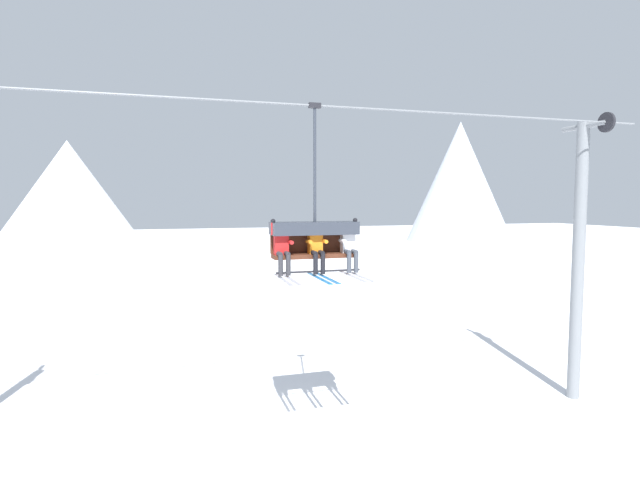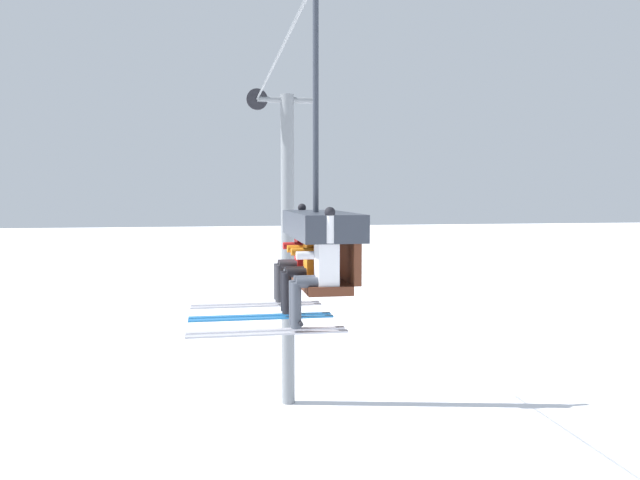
# 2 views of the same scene
# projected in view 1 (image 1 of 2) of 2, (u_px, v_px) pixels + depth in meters

# --- Properties ---
(ground_plane) EXTENTS (200.00, 200.00, 0.00)m
(ground_plane) POSITION_uv_depth(u_px,v_px,m) (248.00, 443.00, 12.51)
(ground_plane) COLOR white
(mountain_peak_central) EXTENTS (17.71, 17.71, 13.29)m
(mountain_peak_central) POSITION_uv_depth(u_px,v_px,m) (69.00, 196.00, 60.07)
(mountain_peak_central) COLOR white
(mountain_peak_central) RESTS_ON ground_plane
(mountain_peak_east) EXTENTS (15.71, 15.71, 17.89)m
(mountain_peak_east) POSITION_uv_depth(u_px,v_px,m) (459.00, 182.00, 75.28)
(mountain_peak_east) COLOR silver
(mountain_peak_east) RESTS_ON ground_plane
(lift_tower_far) EXTENTS (0.36, 1.88, 8.54)m
(lift_tower_far) POSITION_uv_depth(u_px,v_px,m) (579.00, 255.00, 15.04)
(lift_tower_far) COLOR slate
(lift_tower_far) RESTS_ON ground_plane
(lift_cable) EXTENTS (19.95, 0.05, 0.05)m
(lift_cable) POSITION_uv_depth(u_px,v_px,m) (296.00, 105.00, 11.41)
(lift_cable) COLOR slate
(chairlift_chair) EXTENTS (2.06, 0.74, 3.91)m
(chairlift_chair) POSITION_uv_depth(u_px,v_px,m) (314.00, 232.00, 11.84)
(chairlift_chair) COLOR #512819
(skier_red) EXTENTS (0.48, 1.70, 1.34)m
(skier_red) POSITION_uv_depth(u_px,v_px,m) (282.00, 247.00, 11.42)
(skier_red) COLOR red
(skier_orange) EXTENTS (0.46, 1.70, 1.23)m
(skier_orange) POSITION_uv_depth(u_px,v_px,m) (317.00, 247.00, 11.65)
(skier_orange) COLOR orange
(skier_white) EXTENTS (0.48, 1.70, 1.34)m
(skier_white) POSITION_uv_depth(u_px,v_px,m) (350.00, 245.00, 11.90)
(skier_white) COLOR silver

